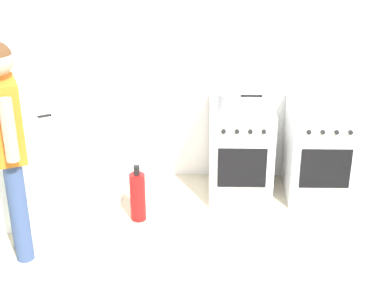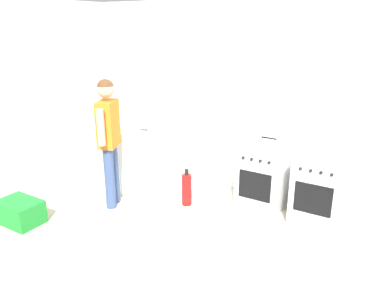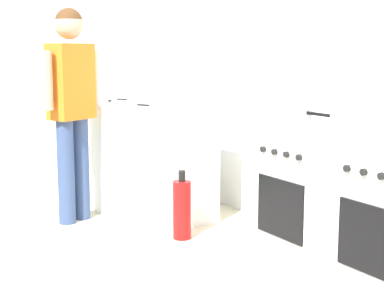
% 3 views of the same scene
% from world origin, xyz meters
% --- Properties ---
extents(back_wall, '(6.00, 0.10, 2.60)m').
position_xyz_m(back_wall, '(0.00, 1.95, 1.30)').
color(back_wall, white).
rests_on(back_wall, ground).
extents(counter_unit, '(1.30, 0.70, 0.90)m').
position_xyz_m(counter_unit, '(-1.35, 1.20, 0.45)').
color(counter_unit, white).
rests_on(counter_unit, ground).
extents(oven_left, '(0.55, 0.62, 0.85)m').
position_xyz_m(oven_left, '(0.35, 1.58, 0.43)').
color(oven_left, white).
rests_on(oven_left, ground).
extents(oven_right, '(0.56, 0.62, 0.85)m').
position_xyz_m(oven_right, '(1.05, 1.58, 0.43)').
color(oven_right, white).
rests_on(oven_right, ground).
extents(pot, '(0.37, 0.19, 0.14)m').
position_xyz_m(pot, '(0.24, 1.49, 0.92)').
color(pot, gray).
rests_on(pot, oven_left).
extents(knife_bread, '(0.33, 0.18, 0.01)m').
position_xyz_m(knife_bread, '(-1.34, 1.12, 0.90)').
color(knife_bread, silver).
rests_on(knife_bread, counter_unit).
extents(person, '(0.32, 0.53, 1.66)m').
position_xyz_m(person, '(-1.35, 0.60, 1.00)').
color(person, '#384C7A').
rests_on(person, ground).
extents(fire_extinguisher, '(0.13, 0.13, 0.50)m').
position_xyz_m(fire_extinguisher, '(-0.52, 1.10, 0.22)').
color(fire_extinguisher, red).
rests_on(fire_extinguisher, ground).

